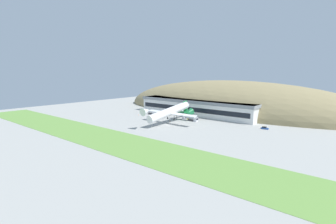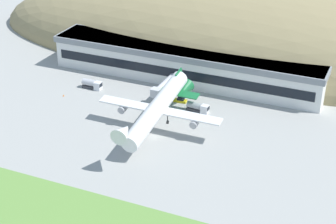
{
  "view_description": "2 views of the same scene",
  "coord_description": "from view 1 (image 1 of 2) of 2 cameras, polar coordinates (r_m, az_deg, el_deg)",
  "views": [
    {
      "loc": [
        107.26,
        -123.67,
        33.81
      ],
      "look_at": [
        0.01,
        1.6,
        7.89
      ],
      "focal_mm": 28.0,
      "sensor_mm": 36.0,
      "label": 1
    },
    {
      "loc": [
        61.76,
        -130.42,
        83.07
      ],
      "look_at": [
        2.85,
        4.5,
        6.6
      ],
      "focal_mm": 60.0,
      "sensor_mm": 36.0,
      "label": 2
    }
  ],
  "objects": [
    {
      "name": "service_car_0",
      "position": [
        186.74,
        4.26,
        -1.34
      ],
      "size": [
        4.45,
        2.23,
        1.43
      ],
      "color": "gold",
      "rests_on": "ground_plane"
    },
    {
      "name": "hill_backdrop",
      "position": [
        231.25,
        13.37,
        0.28
      ],
      "size": [
        225.91,
        83.59,
        51.85
      ],
      "primitive_type": "ellipsoid",
      "color": "#8E7F56",
      "rests_on": "ground_plane"
    },
    {
      "name": "jetway_0",
      "position": [
        191.14,
        2.84,
        -0.05
      ],
      "size": [
        3.38,
        15.65,
        5.43
      ],
      "color": "silver",
      "rests_on": "ground_plane"
    },
    {
      "name": "service_car_1",
      "position": [
        163.9,
        20.29,
        -3.31
      ],
      "size": [
        4.36,
        1.92,
        1.54
      ],
      "color": "#264C99",
      "rests_on": "ground_plane"
    },
    {
      "name": "box_truck",
      "position": [
        205.32,
        -3.46,
        -0.12
      ],
      "size": [
        7.22,
        2.46,
        3.23
      ],
      "color": "silver",
      "rests_on": "ground_plane"
    },
    {
      "name": "traffic_cone_1",
      "position": [
        177.74,
        0.42,
        -1.94
      ],
      "size": [
        0.52,
        0.52,
        0.58
      ],
      "color": "orange",
      "rests_on": "ground_plane"
    },
    {
      "name": "traffic_cone_0",
      "position": [
        203.19,
        -6.45,
        -0.62
      ],
      "size": [
        0.52,
        0.52,
        0.58
      ],
      "color": "orange",
      "rests_on": "ground_plane"
    },
    {
      "name": "grass_strip_foreground",
      "position": [
        136.4,
        -13.32,
        -5.65
      ],
      "size": [
        273.37,
        29.27,
        0.08
      ],
      "primitive_type": "cube",
      "color": "#669342",
      "rests_on": "ground_plane"
    },
    {
      "name": "fuel_truck",
      "position": [
        178.72,
        5.46,
        -1.54
      ],
      "size": [
        7.55,
        2.63,
        2.99
      ],
      "color": "silver",
      "rests_on": "ground_plane"
    },
    {
      "name": "ground_plane",
      "position": [
        167.16,
        -0.36,
        -2.74
      ],
      "size": [
        303.74,
        303.74,
        0.0
      ],
      "primitive_type": "plane",
      "color": "#9E9E99"
    },
    {
      "name": "terminal_building",
      "position": [
        202.77,
        5.98,
        1.22
      ],
      "size": [
        99.85,
        16.1,
        11.96
      ],
      "color": "white",
      "rests_on": "ground_plane"
    },
    {
      "name": "cargo_airplane",
      "position": [
        168.61,
        0.45,
        0.01
      ],
      "size": [
        39.08,
        48.69,
        11.77
      ],
      "color": "white"
    }
  ]
}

